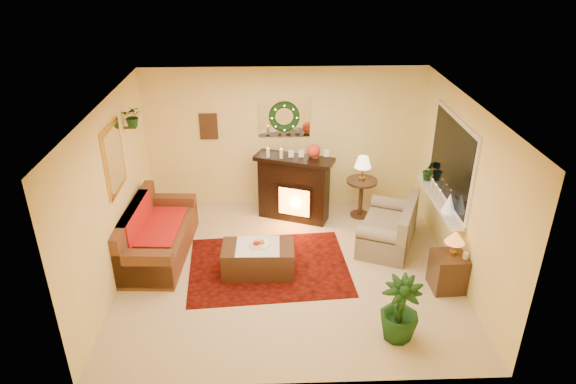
{
  "coord_description": "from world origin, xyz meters",
  "views": [
    {
      "loc": [
        -0.25,
        -6.52,
        4.55
      ],
      "look_at": [
        0.0,
        0.35,
        1.15
      ],
      "focal_mm": 32.0,
      "sensor_mm": 36.0,
      "label": 1
    }
  ],
  "objects_px": {
    "loveseat": "(388,221)",
    "coffee_table": "(258,260)",
    "sofa": "(158,231)",
    "end_table_square": "(448,272)",
    "fireplace": "(294,190)",
    "side_table_round": "(361,200)"
  },
  "relations": [
    {
      "from": "end_table_square",
      "to": "coffee_table",
      "type": "height_order",
      "value": "end_table_square"
    },
    {
      "from": "fireplace",
      "to": "coffee_table",
      "type": "xyz_separation_m",
      "value": [
        -0.61,
        -1.69,
        -0.34
      ]
    },
    {
      "from": "loveseat",
      "to": "coffee_table",
      "type": "height_order",
      "value": "loveseat"
    },
    {
      "from": "loveseat",
      "to": "end_table_square",
      "type": "height_order",
      "value": "loveseat"
    },
    {
      "from": "sofa",
      "to": "fireplace",
      "type": "xyz_separation_m",
      "value": [
        2.19,
        1.14,
        0.12
      ]
    },
    {
      "from": "sofa",
      "to": "loveseat",
      "type": "distance_m",
      "value": 3.69
    },
    {
      "from": "fireplace",
      "to": "coffee_table",
      "type": "height_order",
      "value": "fireplace"
    },
    {
      "from": "fireplace",
      "to": "end_table_square",
      "type": "bearing_deg",
      "value": -24.84
    },
    {
      "from": "loveseat",
      "to": "side_table_round",
      "type": "relative_size",
      "value": 1.87
    },
    {
      "from": "fireplace",
      "to": "loveseat",
      "type": "relative_size",
      "value": 0.91
    },
    {
      "from": "coffee_table",
      "to": "sofa",
      "type": "bearing_deg",
      "value": 161.87
    },
    {
      "from": "loveseat",
      "to": "coffee_table",
      "type": "distance_m",
      "value": 2.24
    },
    {
      "from": "fireplace",
      "to": "coffee_table",
      "type": "relative_size",
      "value": 1.13
    },
    {
      "from": "fireplace",
      "to": "end_table_square",
      "type": "height_order",
      "value": "fireplace"
    },
    {
      "from": "loveseat",
      "to": "end_table_square",
      "type": "bearing_deg",
      "value": -40.88
    },
    {
      "from": "fireplace",
      "to": "coffee_table",
      "type": "bearing_deg",
      "value": -88.9
    },
    {
      "from": "fireplace",
      "to": "loveseat",
      "type": "distance_m",
      "value": 1.78
    },
    {
      "from": "side_table_round",
      "to": "sofa",
      "type": "bearing_deg",
      "value": -161.13
    },
    {
      "from": "loveseat",
      "to": "side_table_round",
      "type": "distance_m",
      "value": 1.02
    },
    {
      "from": "sofa",
      "to": "coffee_table",
      "type": "relative_size",
      "value": 1.84
    },
    {
      "from": "end_table_square",
      "to": "fireplace",
      "type": "bearing_deg",
      "value": 134.09
    },
    {
      "from": "side_table_round",
      "to": "end_table_square",
      "type": "relative_size",
      "value": 1.29
    }
  ]
}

